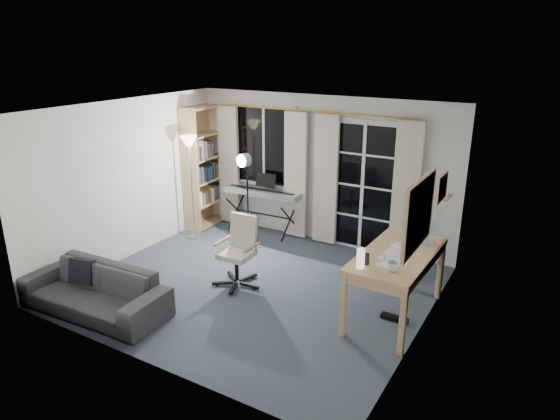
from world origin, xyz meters
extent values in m
cube|color=#333C4A|center=(0.00, 0.00, -0.01)|extent=(4.50, 4.00, 0.02)
cube|color=white|center=(-1.05, 1.98, 1.50)|extent=(1.20, 0.06, 1.40)
cube|color=black|center=(-1.05, 1.95, 1.50)|extent=(1.10, 0.02, 1.30)
cube|color=white|center=(-1.05, 1.94, 1.50)|extent=(0.04, 0.03, 1.30)
cube|color=white|center=(0.75, 1.98, 1.02)|extent=(1.32, 0.06, 2.11)
cube|color=black|center=(0.45, 1.95, 1.02)|extent=(0.55, 0.02, 1.95)
cube|color=black|center=(1.05, 1.95, 1.02)|extent=(0.55, 0.02, 1.95)
cube|color=white|center=(0.75, 1.94, 1.02)|extent=(0.05, 0.04, 2.05)
cube|color=white|center=(0.75, 1.94, 0.55)|extent=(1.15, 0.03, 0.03)
cube|color=white|center=(0.75, 1.94, 1.05)|extent=(1.15, 0.03, 0.03)
cube|color=white|center=(0.75, 1.94, 1.55)|extent=(1.15, 0.03, 0.03)
cylinder|color=gold|center=(-0.15, 1.90, 2.15)|extent=(3.50, 0.03, 0.03)
cube|color=beige|center=(-1.75, 1.88, 1.08)|extent=(0.40, 0.07, 2.10)
cube|color=beige|center=(-0.40, 1.88, 1.08)|extent=(0.40, 0.07, 2.10)
cube|color=beige|center=(0.15, 1.88, 1.08)|extent=(0.40, 0.07, 2.10)
cube|color=beige|center=(1.45, 1.88, 1.08)|extent=(0.40, 0.07, 2.10)
cube|color=tan|center=(-2.07, 1.19, 1.07)|extent=(0.34, 0.05, 2.15)
cube|color=tan|center=(-2.11, 2.15, 1.07)|extent=(0.34, 0.05, 2.15)
cube|color=tan|center=(-2.25, 1.66, 1.07)|extent=(0.08, 0.97, 2.15)
cube|color=tan|center=(-2.09, 1.67, 0.03)|extent=(0.39, 0.98, 0.03)
cube|color=tan|center=(-2.09, 1.67, 0.43)|extent=(0.39, 0.98, 0.03)
cube|color=tan|center=(-2.09, 1.67, 0.84)|extent=(0.39, 0.98, 0.03)
cube|color=tan|center=(-2.09, 1.67, 1.25)|extent=(0.39, 0.98, 0.03)
cube|color=tan|center=(-2.09, 1.67, 1.65)|extent=(0.39, 0.98, 0.03)
cube|color=tan|center=(-2.09, 1.67, 2.12)|extent=(0.39, 0.98, 0.03)
cube|color=white|center=(-2.05, 1.28, 0.58)|extent=(0.24, 0.08, 0.28)
cube|color=#A17243|center=(-2.05, 1.38, 0.55)|extent=(0.24, 0.06, 0.22)
cube|color=#393939|center=(-2.06, 1.47, 0.57)|extent=(0.24, 0.05, 0.25)
cube|color=#A17243|center=(-2.06, 1.55, 0.60)|extent=(0.24, 0.05, 0.32)
cube|color=white|center=(-2.07, 1.63, 0.57)|extent=(0.24, 0.07, 0.25)
cube|color=brown|center=(-2.07, 1.73, 0.57)|extent=(0.24, 0.05, 0.26)
cube|color=#2A4F7F|center=(-2.08, 1.82, 0.57)|extent=(0.24, 0.06, 0.26)
cube|color=#A17243|center=(-2.08, 1.91, 0.57)|extent=(0.24, 0.05, 0.25)
cube|color=brown|center=(-2.08, 1.99, 0.57)|extent=(0.24, 0.07, 0.26)
cube|color=#393939|center=(-2.09, 2.09, 0.58)|extent=(0.24, 0.04, 0.28)
cube|color=#2A4F7F|center=(-2.05, 1.28, 1.00)|extent=(0.24, 0.05, 0.29)
cube|color=#393939|center=(-2.05, 1.35, 1.00)|extent=(0.24, 0.07, 0.29)
cube|color=#393939|center=(-2.06, 1.46, 0.98)|extent=(0.24, 0.05, 0.25)
cube|color=#2A4F7F|center=(-2.06, 1.54, 0.97)|extent=(0.24, 0.05, 0.23)
cube|color=#2A4F7F|center=(-2.07, 1.62, 0.98)|extent=(0.24, 0.05, 0.25)
cube|color=#393939|center=(-2.07, 1.70, 1.00)|extent=(0.24, 0.05, 0.29)
cube|color=#393939|center=(-2.07, 1.78, 0.97)|extent=(0.24, 0.06, 0.23)
cube|color=#E29254|center=(-2.08, 1.87, 0.98)|extent=(0.24, 0.06, 0.25)
cube|color=#A17243|center=(-2.08, 1.96, 0.98)|extent=(0.24, 0.04, 0.26)
cube|color=#393939|center=(-2.09, 2.03, 0.98)|extent=(0.24, 0.04, 0.25)
cube|color=brown|center=(-2.05, 1.28, 1.41)|extent=(0.24, 0.05, 0.30)
cube|color=#393939|center=(-2.05, 1.36, 1.38)|extent=(0.24, 0.04, 0.23)
cube|color=white|center=(-2.06, 1.43, 1.42)|extent=(0.24, 0.05, 0.32)
cube|color=white|center=(-2.06, 1.51, 1.41)|extent=(0.24, 0.05, 0.29)
cube|color=#A17243|center=(-2.06, 1.59, 1.38)|extent=(0.24, 0.05, 0.24)
cube|color=#2A4F7F|center=(-2.07, 1.67, 1.38)|extent=(0.24, 0.06, 0.25)
cylinder|color=#B2B2B7|center=(-1.88, 1.00, 0.01)|extent=(0.29, 0.29, 0.03)
cylinder|color=#B2B2B7|center=(-1.88, 1.00, 0.83)|extent=(0.03, 0.03, 1.62)
cone|color=#FFE5B2|center=(-1.88, 1.00, 1.66)|extent=(0.32, 0.32, 0.17)
cylinder|color=black|center=(-1.46, 1.68, 0.37)|extent=(0.05, 0.66, 0.60)
cylinder|color=black|center=(-1.46, 1.68, 0.37)|extent=(0.05, 0.66, 0.60)
cylinder|color=black|center=(-0.40, 1.72, 0.37)|extent=(0.05, 0.66, 0.60)
cylinder|color=black|center=(-0.40, 1.72, 0.37)|extent=(0.05, 0.66, 0.60)
cylinder|color=black|center=(-0.93, 1.70, 0.37)|extent=(1.05, 0.06, 0.03)
cube|color=silver|center=(-0.93, 1.70, 0.77)|extent=(1.38, 0.40, 0.09)
cube|color=white|center=(-0.93, 1.62, 0.81)|extent=(1.27, 0.20, 0.02)
cube|color=black|center=(-0.93, 1.66, 0.82)|extent=(1.23, 0.13, 0.01)
cube|color=black|center=(-0.93, 1.81, 0.95)|extent=(0.37, 0.09, 0.23)
cylinder|color=black|center=(-0.71, 1.04, 0.29)|extent=(0.08, 0.25, 0.64)
cylinder|color=black|center=(-0.84, 1.17, 0.29)|extent=(0.18, 0.19, 0.64)
cylinder|color=black|center=(-0.89, 1.00, 0.29)|extent=(0.24, 0.08, 0.64)
cylinder|color=black|center=(-0.81, 1.07, 0.92)|extent=(0.03, 0.03, 1.11)
cylinder|color=silver|center=(-0.83, 1.03, 1.46)|extent=(0.23, 0.17, 0.21)
cylinder|color=white|center=(-0.84, 0.96, 1.46)|extent=(0.18, 0.07, 0.18)
cube|color=black|center=(-0.03, -0.08, 0.04)|extent=(0.29, 0.05, 0.04)
cylinder|color=black|center=(0.04, -0.07, 0.02)|extent=(0.05, 0.05, 0.05)
cube|color=black|center=(-0.17, 0.11, 0.04)|extent=(0.13, 0.29, 0.04)
cylinder|color=black|center=(-0.15, 0.18, 0.02)|extent=(0.05, 0.05, 0.05)
cube|color=black|center=(-0.40, 0.03, 0.04)|extent=(0.27, 0.20, 0.04)
cylinder|color=black|center=(-0.46, 0.07, 0.02)|extent=(0.05, 0.05, 0.05)
cube|color=black|center=(-0.39, -0.20, 0.04)|extent=(0.26, 0.21, 0.04)
cylinder|color=black|center=(-0.45, -0.25, 0.02)|extent=(0.05, 0.05, 0.05)
cube|color=black|center=(-0.16, -0.27, 0.04)|extent=(0.14, 0.29, 0.04)
cylinder|color=black|center=(-0.14, -0.34, 0.02)|extent=(0.05, 0.05, 0.05)
cylinder|color=black|center=(-0.23, -0.08, 0.26)|extent=(0.06, 0.06, 0.36)
cube|color=beige|center=(-0.23, -0.08, 0.46)|extent=(0.43, 0.43, 0.07)
cube|color=beige|center=(-0.24, 0.12, 0.73)|extent=(0.40, 0.13, 0.48)
cube|color=black|center=(-0.24, 0.16, 0.75)|extent=(0.39, 0.10, 0.44)
cylinder|color=tan|center=(-0.47, -0.07, 0.60)|extent=(0.05, 0.37, 0.04)
cylinder|color=tan|center=(0.01, -0.06, 0.60)|extent=(0.05, 0.37, 0.04)
cube|color=tan|center=(1.88, 0.22, 0.81)|extent=(0.81, 1.57, 0.04)
cube|color=tan|center=(1.88, 0.22, 0.73)|extent=(0.77, 1.52, 0.11)
cube|color=tan|center=(1.52, -0.50, 0.39)|extent=(0.07, 0.07, 0.79)
cube|color=tan|center=(2.20, -0.52, 0.39)|extent=(0.07, 0.07, 0.79)
cube|color=tan|center=(1.56, 0.96, 0.39)|extent=(0.07, 0.07, 0.79)
cube|color=tan|center=(2.24, 0.95, 0.39)|extent=(0.07, 0.07, 0.79)
cube|color=silver|center=(2.08, 0.67, 0.84)|extent=(0.20, 0.14, 0.02)
cube|color=silver|center=(2.08, 0.67, 0.99)|extent=(0.05, 0.03, 0.24)
cube|color=silver|center=(2.08, 0.67, 1.16)|extent=(0.05, 0.60, 0.38)
cube|color=black|center=(2.06, 0.67, 1.16)|extent=(0.03, 0.55, 0.33)
cube|color=white|center=(1.83, 0.29, 0.84)|extent=(0.17, 0.47, 0.02)
cube|color=white|center=(1.77, -0.04, 0.84)|extent=(0.07, 0.11, 0.02)
cube|color=white|center=(1.93, 0.07, 0.83)|extent=(0.28, 0.36, 0.01)
cube|color=white|center=(1.90, -0.15, 0.83)|extent=(0.25, 0.19, 0.00)
cube|color=black|center=(1.67, -0.26, 0.90)|extent=(0.06, 0.05, 0.13)
cylinder|color=white|center=(1.65, -0.37, 0.94)|extent=(0.09, 0.09, 0.22)
cube|color=black|center=(1.94, 0.12, 0.03)|extent=(0.33, 0.10, 0.06)
imported|color=silver|center=(1.98, -0.28, 0.90)|extent=(0.14, 0.11, 0.14)
cube|color=tan|center=(2.23, -0.35, 1.55)|extent=(0.04, 0.94, 0.74)
cube|color=white|center=(2.21, -0.35, 1.55)|extent=(0.01, 0.84, 0.64)
cube|color=tan|center=(2.23, 0.55, 1.60)|extent=(0.03, 0.42, 0.32)
cube|color=#5D994C|center=(2.21, 0.55, 1.60)|extent=(0.00, 0.36, 0.26)
cube|color=tan|center=(2.16, 1.05, 1.35)|extent=(0.16, 0.30, 0.02)
cone|color=beige|center=(2.16, 1.05, 1.44)|extent=(0.12, 0.12, 0.15)
imported|color=#29292C|center=(-1.34, -1.55, 0.38)|extent=(1.95, 0.65, 0.75)
cube|color=black|center=(-1.62, -1.47, 0.44)|extent=(0.35, 0.24, 0.34)
camera|label=1|loc=(3.41, -5.11, 3.20)|focal=32.00mm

